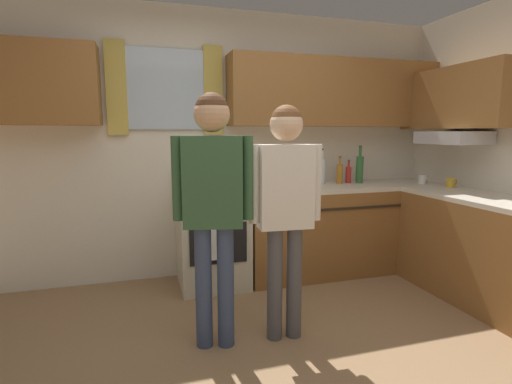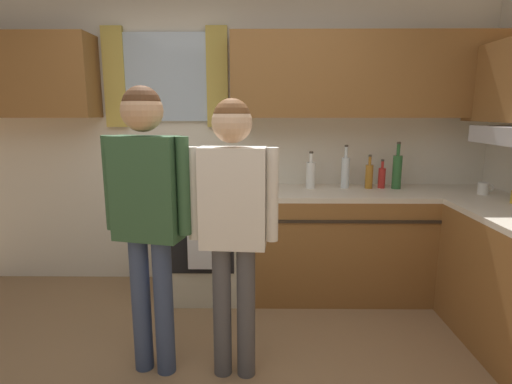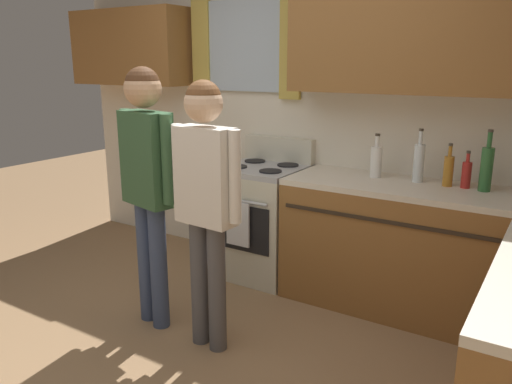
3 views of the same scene
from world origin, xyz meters
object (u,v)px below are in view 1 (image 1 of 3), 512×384
Objects in this scene: adult_left at (213,192)px; adult_in_plaid at (285,196)px; bottle_oil_amber at (340,173)px; mug_mustard_yellow at (451,183)px; bottle_wine_green at (360,169)px; bottle_sauce_red at (348,174)px; mug_ceramic_white at (423,179)px; bottle_milk_white at (296,174)px; stove_oven at (212,236)px; bottle_tall_clear at (322,171)px.

adult_left is 1.04× the size of adult_in_plaid.
bottle_oil_amber is 0.18× the size of adult_in_plaid.
adult_in_plaid reaches higher than mug_mustard_yellow.
mug_mustard_yellow is (0.67, -0.56, -0.11)m from bottle_wine_green.
bottle_oil_amber reaches higher than bottle_sauce_red.
mug_ceramic_white is 1.04× the size of mug_mustard_yellow.
bottle_wine_green is at bearing -1.08° from bottle_milk_white.
adult_left is at bearing -146.64° from bottle_wine_green.
mug_ceramic_white is at bearing 101.99° from mug_mustard_yellow.
stove_oven is at bearing -175.80° from bottle_oil_amber.
bottle_sauce_red is 0.13m from bottle_wine_green.
bottle_milk_white is (0.88, 0.10, 0.55)m from stove_oven.
adult_in_plaid is (-1.97, -0.65, 0.07)m from mug_mustard_yellow.
bottle_wine_green is 0.66m from mug_ceramic_white.
bottle_sauce_red is 0.77m from mug_ceramic_white.
bottle_tall_clear is at bearing 41.50° from adult_left.
stove_oven is 1.48m from bottle_oil_amber.
mug_mustard_yellow is at bearing 18.23° from adult_in_plaid.
stove_oven is at bearing -173.29° from bottle_milk_white.
stove_oven is 2.27m from mug_ceramic_white.
adult_in_plaid is at bearing -3.93° from adult_left.
bottle_milk_white is 1.27× the size of bottle_sauce_red.
adult_in_plaid is (-1.30, -1.21, -0.04)m from bottle_wine_green.
adult_left reaches higher than bottle_milk_white.
mug_mustard_yellow is 0.07× the size of adult_left.
mug_ceramic_white is at bearing -14.62° from bottle_tall_clear.
bottle_sauce_red is (0.11, 0.01, -0.02)m from bottle_oil_amber.
bottle_sauce_red is 1.95× the size of mug_ceramic_white.
bottle_milk_white is at bearing -179.14° from bottle_sauce_red.
mug_ceramic_white is at bearing 26.83° from adult_in_plaid.
mug_mustard_yellow is at bearing -78.01° from mug_ceramic_white.
adult_left reaches higher than adult_in_plaid.
adult_in_plaid reaches higher than bottle_milk_white.
bottle_milk_white reaches higher than bottle_oil_amber.
bottle_oil_amber is 0.23m from bottle_wine_green.
adult_in_plaid is (-0.58, -1.22, -0.01)m from bottle_milk_white.
mug_mustard_yellow is at bearing -22.32° from bottle_milk_white.
bottle_wine_green is 0.24× the size of adult_in_plaid.
bottle_milk_white is 1.09× the size of bottle_oil_amber.
adult_in_plaid is (-1.91, -0.96, 0.06)m from mug_ceramic_white.
bottle_sauce_red is 0.15× the size of adult_left.
bottle_wine_green reaches higher than mug_ceramic_white.
bottle_oil_amber is at bearing -0.31° from bottle_milk_white.
bottle_milk_white is 0.72m from bottle_wine_green.
mug_mustard_yellow is at bearing -27.96° from bottle_tall_clear.
bottle_tall_clear is 1.81m from adult_left.
bottle_wine_green is at bearing -2.74° from bottle_oil_amber.
stove_oven is at bearing -174.40° from bottle_tall_clear.
bottle_wine_green is 2.14m from adult_left.
adult_in_plaid is (-1.18, -1.23, 0.02)m from bottle_sauce_red.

